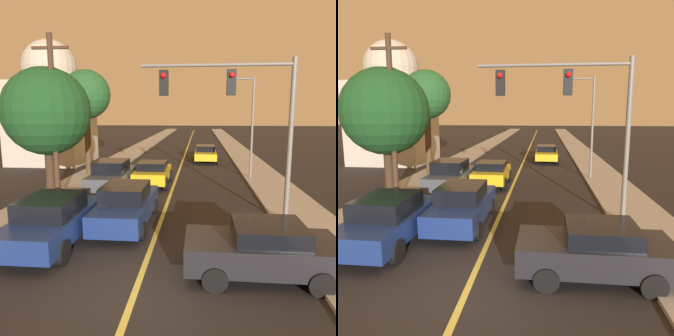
% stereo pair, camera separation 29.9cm
% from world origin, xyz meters
% --- Properties ---
extents(ground_plane, '(200.00, 200.00, 0.00)m').
position_xyz_m(ground_plane, '(0.00, 0.00, 0.00)').
color(ground_plane, black).
extents(road_surface, '(8.61, 80.00, 0.01)m').
position_xyz_m(road_surface, '(0.00, 36.00, 0.01)').
color(road_surface, black).
rests_on(road_surface, ground).
extents(sidewalk_left, '(2.50, 80.00, 0.12)m').
position_xyz_m(sidewalk_left, '(-5.55, 36.00, 0.06)').
color(sidewalk_left, '#9E998E').
rests_on(sidewalk_left, ground).
extents(sidewalk_right, '(2.50, 80.00, 0.12)m').
position_xyz_m(sidewalk_right, '(5.55, 36.00, 0.06)').
color(sidewalk_right, '#9E998E').
rests_on(sidewalk_right, ground).
extents(car_near_lane_front, '(1.85, 4.65, 1.56)m').
position_xyz_m(car_near_lane_front, '(-1.20, 4.71, 0.78)').
color(car_near_lane_front, navy).
rests_on(car_near_lane_front, ground).
extents(car_near_lane_second, '(1.92, 3.86, 1.39)m').
position_xyz_m(car_near_lane_second, '(-1.20, 11.46, 0.74)').
color(car_near_lane_second, gold).
rests_on(car_near_lane_second, ground).
extents(car_outer_lane_front, '(1.92, 4.66, 1.58)m').
position_xyz_m(car_outer_lane_front, '(-3.10, 2.74, 0.81)').
color(car_outer_lane_front, navy).
rests_on(car_outer_lane_front, ground).
extents(car_outer_lane_second, '(1.89, 4.49, 1.70)m').
position_xyz_m(car_outer_lane_second, '(-3.10, 9.72, 0.86)').
color(car_outer_lane_second, '#474C51').
rests_on(car_outer_lane_second, ground).
extents(car_far_oncoming, '(1.90, 4.66, 1.37)m').
position_xyz_m(car_far_oncoming, '(1.94, 21.16, 0.73)').
color(car_far_oncoming, gold).
rests_on(car_far_oncoming, ground).
extents(car_crossing_right, '(3.86, 1.98, 1.41)m').
position_xyz_m(car_crossing_right, '(3.08, 1.23, 0.73)').
color(car_crossing_right, black).
rests_on(car_crossing_right, ground).
extents(traffic_signal_mast, '(5.50, 0.42, 5.95)m').
position_xyz_m(traffic_signal_mast, '(2.90, 5.40, 4.41)').
color(traffic_signal_mast, slate).
rests_on(traffic_signal_mast, ground).
extents(streetlamp_right, '(1.70, 0.36, 6.18)m').
position_xyz_m(streetlamp_right, '(4.23, 13.87, 4.15)').
color(streetlamp_right, slate).
rests_on(streetlamp_right, ground).
extents(utility_pole_left, '(1.60, 0.24, 7.32)m').
position_xyz_m(utility_pole_left, '(-4.90, 7.08, 3.94)').
color(utility_pole_left, '#422D1E').
rests_on(utility_pole_left, ground).
extents(tree_left_near, '(3.96, 3.96, 6.05)m').
position_xyz_m(tree_left_near, '(-5.48, 7.63, 4.17)').
color(tree_left_near, '#3D2B1C').
rests_on(tree_left_near, ground).
extents(tree_left_far, '(3.13, 3.13, 6.74)m').
position_xyz_m(tree_left_far, '(-5.87, 14.06, 5.22)').
color(tree_left_far, '#4C3823').
rests_on(tree_left_far, ground).
extents(domed_building_left, '(5.74, 5.74, 9.89)m').
position_xyz_m(domed_building_left, '(-10.67, 19.43, 4.49)').
color(domed_building_left, '#BCB29E').
rests_on(domed_building_left, ground).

